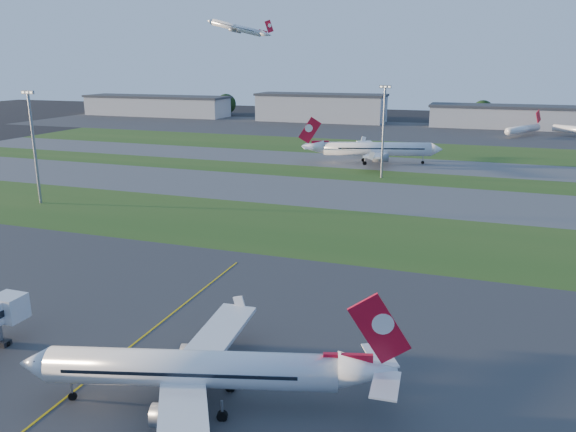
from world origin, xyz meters
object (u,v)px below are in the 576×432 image
at_px(airliner_parked, 195,370).
at_px(mini_jet_near, 523,129).
at_px(light_mast_centre, 384,126).
at_px(airliner_taxiing, 376,149).
at_px(light_mast_west, 33,140).

bearing_deg(airliner_parked, mini_jet_near, 64.17).
bearing_deg(light_mast_centre, airliner_taxiing, 104.97).
distance_m(airliner_parked, light_mast_west, 94.54).
distance_m(light_mast_west, light_mast_centre, 89.64).
bearing_deg(mini_jet_near, light_mast_centre, -170.57).
height_order(airliner_parked, light_mast_centre, light_mast_centre).
bearing_deg(light_mast_centre, mini_jet_near, 69.17).
bearing_deg(airliner_taxiing, airliner_parked, 77.89).
height_order(airliner_taxiing, mini_jet_near, airliner_taxiing).
xyz_separation_m(airliner_taxiing, light_mast_west, (-63.94, -78.66, 10.13)).
bearing_deg(mini_jet_near, airliner_parked, -159.75).
distance_m(airliner_parked, mini_jet_near, 231.97).
relative_size(airliner_parked, mini_jet_near, 1.31).
relative_size(airliner_parked, light_mast_centre, 1.29).
xyz_separation_m(airliner_parked, mini_jet_near, (40.31, 228.44, -0.47)).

